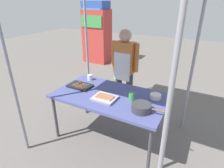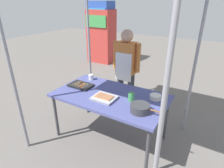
# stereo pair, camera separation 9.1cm
# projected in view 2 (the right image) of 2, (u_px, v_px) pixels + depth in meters

# --- Properties ---
(ground_plane) EXTENTS (18.00, 18.00, 0.00)m
(ground_plane) POSITION_uv_depth(u_px,v_px,m) (110.00, 136.00, 2.99)
(ground_plane) COLOR #66605B
(stall_table) EXTENTS (1.60, 0.90, 0.75)m
(stall_table) POSITION_uv_depth(u_px,v_px,m) (110.00, 98.00, 2.70)
(stall_table) COLOR #4C518C
(stall_table) RESTS_ON ground
(tray_grilled_sausages) EXTENTS (0.32, 0.27, 0.05)m
(tray_grilled_sausages) POSITION_uv_depth(u_px,v_px,m) (104.00, 98.00, 2.56)
(tray_grilled_sausages) COLOR #ADADB2
(tray_grilled_sausages) RESTS_ON stall_table
(tray_meat_skewers) EXTENTS (0.37, 0.24, 0.04)m
(tray_meat_skewers) POSITION_uv_depth(u_px,v_px,m) (81.00, 85.00, 2.94)
(tray_meat_skewers) COLOR black
(tray_meat_skewers) RESTS_ON stall_table
(cooking_wok) EXTENTS (0.40, 0.24, 0.10)m
(cooking_wok) POSITION_uv_depth(u_px,v_px,m) (140.00, 108.00, 2.26)
(cooking_wok) COLOR #38383A
(cooking_wok) RESTS_ON stall_table
(condiment_bowl) EXTENTS (0.15, 0.15, 0.06)m
(condiment_bowl) POSITION_uv_depth(u_px,v_px,m) (155.00, 97.00, 2.56)
(condiment_bowl) COLOR silver
(condiment_bowl) RESTS_ON stall_table
(drink_cup_near_edge) EXTENTS (0.08, 0.08, 0.11)m
(drink_cup_near_edge) POSITION_uv_depth(u_px,v_px,m) (131.00, 97.00, 2.50)
(drink_cup_near_edge) COLOR #3F994C
(drink_cup_near_edge) RESTS_ON stall_table
(drink_cup_by_wok) EXTENTS (0.08, 0.08, 0.09)m
(drink_cup_by_wok) POSITION_uv_depth(u_px,v_px,m) (91.00, 77.00, 3.17)
(drink_cup_by_wok) COLOR white
(drink_cup_by_wok) RESTS_ON stall_table
(vendor_woman) EXTENTS (0.52, 0.23, 1.55)m
(vendor_woman) POSITION_uv_depth(u_px,v_px,m) (126.00, 66.00, 3.34)
(vendor_woman) COLOR #333842
(vendor_woman) RESTS_ON ground
(neighbor_stall_left) EXTENTS (0.78, 0.57, 1.95)m
(neighbor_stall_left) POSITION_uv_depth(u_px,v_px,m) (101.00, 32.00, 6.28)
(neighbor_stall_left) COLOR #2D51B2
(neighbor_stall_left) RESTS_ON ground
(neighbor_stall_right) EXTENTS (0.84, 0.60, 1.71)m
(neighbor_stall_right) POSITION_uv_depth(u_px,v_px,m) (101.00, 36.00, 6.29)
(neighbor_stall_right) COLOR #BF3833
(neighbor_stall_right) RESTS_ON ground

